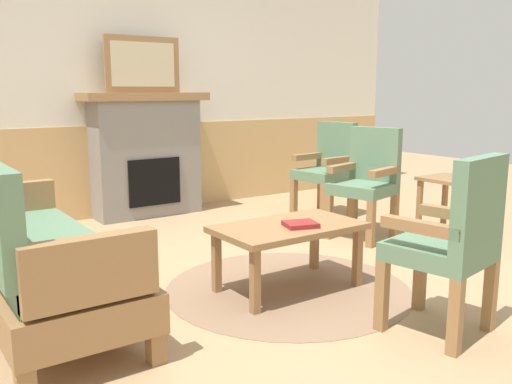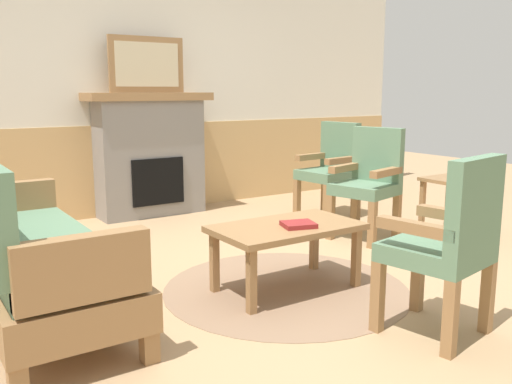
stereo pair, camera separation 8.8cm
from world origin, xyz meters
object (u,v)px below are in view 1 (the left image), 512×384
at_px(book_on_table, 301,224).
at_px(side_table, 450,190).
at_px(armchair_front_left, 453,238).
at_px(framed_picture, 143,64).
at_px(armchair_by_window_left, 367,178).
at_px(couch, 33,255).
at_px(coffee_table, 288,233).
at_px(fireplace, 146,154).
at_px(armchair_near_fireplace, 328,165).

distance_m(book_on_table, side_table, 1.95).
bearing_deg(armchair_front_left, framed_picture, 91.95).
bearing_deg(framed_picture, armchair_by_window_left, -57.35).
distance_m(framed_picture, couch, 2.98).
relative_size(couch, coffee_table, 1.88).
xyz_separation_m(fireplace, framed_picture, (0.00, 0.00, 0.91)).
distance_m(framed_picture, side_table, 3.21).
distance_m(coffee_table, book_on_table, 0.12).
bearing_deg(fireplace, armchair_front_left, -88.05).
height_order(fireplace, armchair_by_window_left, fireplace).
relative_size(armchair_near_fireplace, armchair_by_window_left, 1.00).
relative_size(framed_picture, armchair_by_window_left, 0.82).
relative_size(fireplace, armchair_by_window_left, 1.33).
height_order(couch, armchair_near_fireplace, same).
bearing_deg(fireplace, armchair_by_window_left, -57.35).
bearing_deg(book_on_table, coffee_table, 108.24).
height_order(fireplace, framed_picture, framed_picture).
bearing_deg(couch, framed_picture, 52.77).
height_order(coffee_table, book_on_table, book_on_table).
relative_size(coffee_table, armchair_front_left, 0.98).
bearing_deg(armchair_front_left, side_table, 36.12).
relative_size(framed_picture, armchair_near_fireplace, 0.82).
relative_size(coffee_table, armchair_by_window_left, 0.98).
height_order(framed_picture, coffee_table, framed_picture).
xyz_separation_m(coffee_table, armchair_near_fireplace, (1.67, 1.46, 0.15)).
relative_size(fireplace, framed_picture, 1.62).
bearing_deg(coffee_table, framed_picture, 86.57).
bearing_deg(armchair_by_window_left, coffee_table, -155.09).
height_order(coffee_table, armchair_front_left, armchair_front_left).
height_order(coffee_table, armchair_near_fireplace, armchair_near_fireplace).
distance_m(book_on_table, armchair_by_window_left, 1.56).
bearing_deg(armchair_by_window_left, armchair_near_fireplace, 71.74).
height_order(book_on_table, armchair_near_fireplace, armchair_near_fireplace).
xyz_separation_m(framed_picture, armchair_near_fireplace, (1.51, -1.13, -1.02)).
bearing_deg(coffee_table, book_on_table, -71.76).
relative_size(framed_picture, book_on_table, 3.95).
bearing_deg(couch, fireplace, 52.77).
bearing_deg(couch, armchair_near_fireplace, 18.34).
height_order(couch, book_on_table, couch).
bearing_deg(fireplace, book_on_table, -92.70).
bearing_deg(armchair_front_left, fireplace, 91.95).
xyz_separation_m(fireplace, armchair_front_left, (0.12, -3.63, -0.11)).
xyz_separation_m(book_on_table, side_table, (1.93, 0.27, -0.02)).
relative_size(fireplace, book_on_table, 6.42).
relative_size(couch, side_table, 3.27).
bearing_deg(side_table, armchair_front_left, -143.88).
xyz_separation_m(framed_picture, side_table, (1.80, -2.41, -1.13)).
bearing_deg(armchair_near_fireplace, armchair_front_left, -119.04).
distance_m(couch, armchair_near_fireplace, 3.34).
relative_size(couch, armchair_by_window_left, 1.84).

